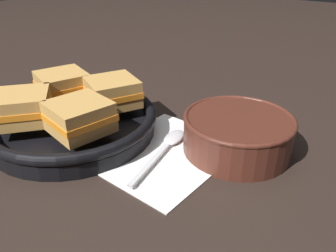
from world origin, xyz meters
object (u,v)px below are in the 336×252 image
at_px(sandwich_near_left, 63,85).
at_px(sandwich_far_right, 113,92).
at_px(skillet, 73,122).
at_px(sandwich_near_right, 23,107).
at_px(soup_bowl, 238,131).
at_px(sandwich_far_left, 80,117).
at_px(spoon, 168,144).

relative_size(sandwich_near_left, sandwich_far_right, 0.95).
height_order(skillet, sandwich_near_left, sandwich_near_left).
relative_size(sandwich_near_right, sandwich_far_right, 1.07).
distance_m(soup_bowl, skillet, 0.28).
bearing_deg(sandwich_far_left, soup_bowl, -48.22).
distance_m(soup_bowl, sandwich_near_left, 0.32).
height_order(skillet, sandwich_far_right, sandwich_far_right).
bearing_deg(sandwich_far_right, skillet, 153.72).
bearing_deg(skillet, sandwich_near_right, 156.02).
relative_size(sandwich_near_right, sandwich_far_left, 1.24).
relative_size(skillet, sandwich_far_right, 3.57).
bearing_deg(spoon, skillet, 98.27).
relative_size(skillet, sandwich_near_right, 3.34).
relative_size(soup_bowl, spoon, 1.01).
height_order(spoon, sandwich_near_left, sandwich_near_left).
bearing_deg(skillet, sandwich_far_left, -113.92).
relative_size(skillet, sandwich_far_left, 4.14).
distance_m(skillet, sandwich_near_left, 0.08).
relative_size(soup_bowl, sandwich_near_right, 1.47).
relative_size(spoon, sandwich_near_right, 1.45).
xyz_separation_m(spoon, sandwich_near_right, (-0.13, 0.19, 0.06)).
height_order(soup_bowl, sandwich_far_left, sandwich_far_left).
xyz_separation_m(soup_bowl, sandwich_near_left, (-0.10, 0.31, 0.03)).
xyz_separation_m(sandwich_near_right, sandwich_far_right, (0.13, -0.06, 0.00)).
bearing_deg(sandwich_far_right, soup_bowl, -73.60).
xyz_separation_m(spoon, skillet, (-0.07, 0.16, 0.01)).
relative_size(soup_bowl, sandwich_far_left, 1.81).
xyz_separation_m(skillet, sandwich_near_left, (0.03, 0.06, 0.04)).
xyz_separation_m(skillet, sandwich_far_left, (-0.03, -0.07, 0.04)).
height_order(soup_bowl, spoon, soup_bowl).
bearing_deg(sandwich_far_left, spoon, -43.31).
height_order(sandwich_near_right, sandwich_far_left, same).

